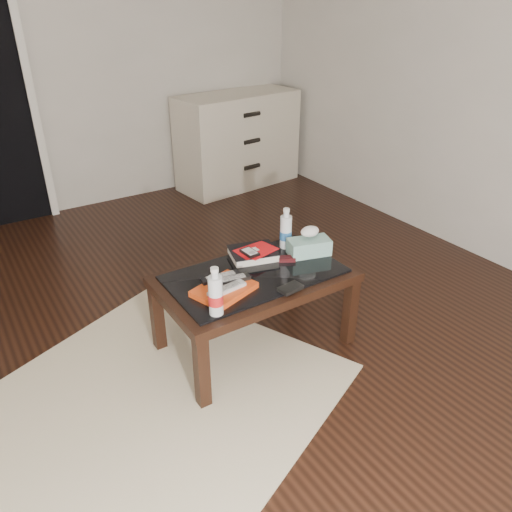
{
  "coord_description": "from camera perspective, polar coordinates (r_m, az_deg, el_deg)",
  "views": [
    {
      "loc": [
        -0.71,
        -1.97,
        1.77
      ],
      "look_at": [
        0.53,
        -0.06,
        0.55
      ],
      "focal_mm": 35.0,
      "sensor_mm": 36.0,
      "label": 1
    }
  ],
  "objects": [
    {
      "name": "ground",
      "position": [
        2.74,
        -10.23,
        -12.57
      ],
      "size": [
        5.0,
        5.0,
        0.0
      ],
      "primitive_type": "plane",
      "color": "black",
      "rests_on": "ground"
    },
    {
      "name": "textbook",
      "position": [
        2.75,
        -0.35,
        0.3
      ],
      "size": [
        0.29,
        0.26,
        0.05
      ],
      "primitive_type": "cube",
      "rotation": [
        0.0,
        0.0,
        -0.27
      ],
      "color": "black",
      "rests_on": "coffee_table"
    },
    {
      "name": "coffee_table",
      "position": [
        2.64,
        -0.15,
        -3.16
      ],
      "size": [
        1.0,
        0.6,
        0.46
      ],
      "color": "black",
      "rests_on": "ground"
    },
    {
      "name": "water_bottle_left",
      "position": [
        2.24,
        -4.66,
        -4.02
      ],
      "size": [
        0.08,
        0.08,
        0.24
      ],
      "primitive_type": "cylinder",
      "rotation": [
        0.0,
        0.0,
        -0.2
      ],
      "color": "silver",
      "rests_on": "coffee_table"
    },
    {
      "name": "wallet",
      "position": [
        2.46,
        3.96,
        -3.68
      ],
      "size": [
        0.13,
        0.08,
        0.02
      ],
      "primitive_type": "cube",
      "rotation": [
        0.0,
        0.0,
        0.11
      ],
      "color": "black",
      "rests_on": "coffee_table"
    },
    {
      "name": "ipod",
      "position": [
        2.68,
        -0.74,
        0.42
      ],
      "size": [
        0.07,
        0.11,
        0.02
      ],
      "primitive_type": "cube",
      "rotation": [
        0.0,
        0.0,
        0.07
      ],
      "color": "black",
      "rests_on": "dvd_mailers"
    },
    {
      "name": "dresser",
      "position": [
        5.07,
        -2.09,
        13.08
      ],
      "size": [
        1.25,
        0.63,
        0.9
      ],
      "rotation": [
        0.0,
        0.0,
        0.11
      ],
      "color": "beige",
      "rests_on": "ground"
    },
    {
      "name": "room_shell",
      "position": [
        2.1,
        -14.28,
        23.34
      ],
      "size": [
        5.0,
        5.0,
        5.0
      ],
      "color": "beige",
      "rests_on": "ground"
    },
    {
      "name": "remote_black_front",
      "position": [
        2.47,
        -2.94,
        -2.72
      ],
      "size": [
        0.21,
        0.08,
        0.02
      ],
      "primitive_type": "cube",
      "rotation": [
        0.0,
        0.0,
        -0.16
      ],
      "color": "black",
      "rests_on": "magazines"
    },
    {
      "name": "tissue_box",
      "position": [
        2.78,
        6.07,
        1.05
      ],
      "size": [
        0.25,
        0.18,
        0.09
      ],
      "primitive_type": "cube",
      "rotation": [
        0.0,
        0.0,
        -0.28
      ],
      "color": "teal",
      "rests_on": "coffee_table"
    },
    {
      "name": "remote_black_back",
      "position": [
        2.49,
        -4.07,
        -2.4
      ],
      "size": [
        0.2,
        0.07,
        0.02
      ],
      "primitive_type": "cube",
      "rotation": [
        0.0,
        0.0,
        -0.11
      ],
      "color": "black",
      "rests_on": "magazines"
    },
    {
      "name": "rug",
      "position": [
        2.48,
        -15.03,
        -18.42
      ],
      "size": [
        2.43,
        2.17,
        0.01
      ],
      "primitive_type": "cube",
      "rotation": [
        0.0,
        0.0,
        0.41
      ],
      "color": "#C3B397",
      "rests_on": "ground"
    },
    {
      "name": "remote_silver",
      "position": [
        2.4,
        -3.35,
        -3.74
      ],
      "size": [
        0.2,
        0.07,
        0.02
      ],
      "primitive_type": "cube",
      "rotation": [
        0.0,
        0.0,
        0.12
      ],
      "color": "#B3B3B8",
      "rests_on": "magazines"
    },
    {
      "name": "water_bottle_right",
      "position": [
        2.82,
        3.44,
        3.21
      ],
      "size": [
        0.08,
        0.08,
        0.24
      ],
      "primitive_type": "cylinder",
      "rotation": [
        0.0,
        0.0,
        -0.2
      ],
      "color": "white",
      "rests_on": "coffee_table"
    },
    {
      "name": "dvd_mailers",
      "position": [
        2.72,
        -0.27,
        0.67
      ],
      "size": [
        0.2,
        0.15,
        0.01
      ],
      "primitive_type": "cube",
      "rotation": [
        0.0,
        0.0,
        0.06
      ],
      "color": "red",
      "rests_on": "textbook"
    },
    {
      "name": "magazines",
      "position": [
        2.44,
        -3.66,
        -3.84
      ],
      "size": [
        0.33,
        0.29,
        0.03
      ],
      "primitive_type": "cube",
      "rotation": [
        0.0,
        0.0,
        0.31
      ],
      "color": "#CC4013",
      "rests_on": "coffee_table"
    },
    {
      "name": "flip_phone",
      "position": [
        2.72,
        3.57,
        -0.32
      ],
      "size": [
        0.1,
        0.09,
        0.02
      ],
      "primitive_type": "cube",
      "rotation": [
        0.0,
        0.0,
        -0.53
      ],
      "color": "black",
      "rests_on": "coffee_table"
    }
  ]
}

